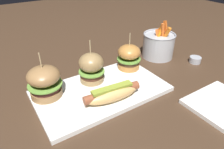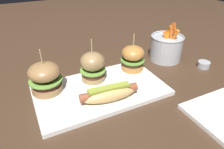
{
  "view_description": "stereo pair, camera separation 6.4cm",
  "coord_description": "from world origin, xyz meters",
  "px_view_note": "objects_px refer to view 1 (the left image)",
  "views": [
    {
      "loc": [
        -0.26,
        -0.46,
        0.39
      ],
      "look_at": [
        0.04,
        0.0,
        0.05
      ],
      "focal_mm": 32.82,
      "sensor_mm": 36.0,
      "label": 1
    },
    {
      "loc": [
        -0.2,
        -0.49,
        0.39
      ],
      "look_at": [
        0.04,
        0.0,
        0.05
      ],
      "focal_mm": 32.82,
      "sensor_mm": 36.0,
      "label": 2
    }
  ],
  "objects_px": {
    "platter_main": "(101,91)",
    "fries_bucket": "(158,45)",
    "slider_center": "(92,67)",
    "slider_left": "(45,82)",
    "sauce_ramekin": "(195,60)",
    "hot_dog": "(111,94)",
    "slider_right": "(129,57)"
  },
  "relations": [
    {
      "from": "hot_dog",
      "to": "fries_bucket",
      "type": "relative_size",
      "value": 1.15
    },
    {
      "from": "slider_right",
      "to": "fries_bucket",
      "type": "height_order",
      "value": "fries_bucket"
    },
    {
      "from": "slider_left",
      "to": "sauce_ramekin",
      "type": "distance_m",
      "value": 0.58
    },
    {
      "from": "hot_dog",
      "to": "fries_bucket",
      "type": "bearing_deg",
      "value": 25.4
    },
    {
      "from": "sauce_ramekin",
      "to": "hot_dog",
      "type": "bearing_deg",
      "value": -175.17
    },
    {
      "from": "slider_left",
      "to": "fries_bucket",
      "type": "height_order",
      "value": "slider_left"
    },
    {
      "from": "hot_dog",
      "to": "slider_center",
      "type": "bearing_deg",
      "value": 88.07
    },
    {
      "from": "slider_center",
      "to": "fries_bucket",
      "type": "distance_m",
      "value": 0.33
    },
    {
      "from": "hot_dog",
      "to": "fries_bucket",
      "type": "distance_m",
      "value": 0.37
    },
    {
      "from": "slider_center",
      "to": "sauce_ramekin",
      "type": "relative_size",
      "value": 3.2
    },
    {
      "from": "platter_main",
      "to": "hot_dog",
      "type": "relative_size",
      "value": 2.33
    },
    {
      "from": "platter_main",
      "to": "hot_dog",
      "type": "distance_m",
      "value": 0.07
    },
    {
      "from": "platter_main",
      "to": "fries_bucket",
      "type": "height_order",
      "value": "fries_bucket"
    },
    {
      "from": "fries_bucket",
      "to": "hot_dog",
      "type": "bearing_deg",
      "value": -154.6
    },
    {
      "from": "hot_dog",
      "to": "slider_right",
      "type": "relative_size",
      "value": 1.29
    },
    {
      "from": "platter_main",
      "to": "sauce_ramekin",
      "type": "distance_m",
      "value": 0.42
    },
    {
      "from": "hot_dog",
      "to": "sauce_ramekin",
      "type": "distance_m",
      "value": 0.42
    },
    {
      "from": "platter_main",
      "to": "slider_left",
      "type": "relative_size",
      "value": 2.88
    },
    {
      "from": "platter_main",
      "to": "fries_bucket",
      "type": "distance_m",
      "value": 0.35
    },
    {
      "from": "platter_main",
      "to": "slider_right",
      "type": "relative_size",
      "value": 2.99
    },
    {
      "from": "platter_main",
      "to": "fries_bucket",
      "type": "xyz_separation_m",
      "value": [
        0.33,
        0.1,
        0.05
      ]
    },
    {
      "from": "slider_center",
      "to": "fries_bucket",
      "type": "relative_size",
      "value": 0.95
    },
    {
      "from": "platter_main",
      "to": "slider_left",
      "type": "distance_m",
      "value": 0.17
    },
    {
      "from": "sauce_ramekin",
      "to": "slider_left",
      "type": "bearing_deg",
      "value": 171.17
    },
    {
      "from": "hot_dog",
      "to": "sauce_ramekin",
      "type": "bearing_deg",
      "value": 4.83
    },
    {
      "from": "hot_dog",
      "to": "platter_main",
      "type": "bearing_deg",
      "value": 86.59
    },
    {
      "from": "platter_main",
      "to": "slider_left",
      "type": "bearing_deg",
      "value": 157.95
    },
    {
      "from": "fries_bucket",
      "to": "sauce_ramekin",
      "type": "relative_size",
      "value": 3.36
    },
    {
      "from": "slider_center",
      "to": "platter_main",
      "type": "bearing_deg",
      "value": -90.39
    },
    {
      "from": "platter_main",
      "to": "slider_center",
      "type": "bearing_deg",
      "value": 89.61
    },
    {
      "from": "fries_bucket",
      "to": "slider_center",
      "type": "bearing_deg",
      "value": -173.79
    },
    {
      "from": "slider_center",
      "to": "slider_right",
      "type": "bearing_deg",
      "value": 1.19
    }
  ]
}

